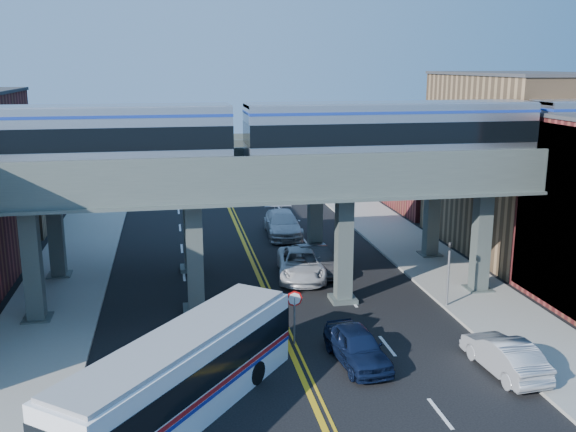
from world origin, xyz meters
name	(u,v)px	position (x,y,z in m)	size (l,w,h in m)	color
ground	(301,374)	(0.00, 0.00, 0.00)	(120.00, 120.00, 0.00)	black
sidewalk_west	(55,305)	(-11.50, 10.00, 0.08)	(5.00, 70.00, 0.16)	gray
sidewalk_east	(454,280)	(11.50, 10.00, 0.08)	(5.00, 70.00, 0.16)	gray
building_east_b	(517,164)	(18.50, 16.00, 6.00)	(8.00, 14.00, 12.00)	olive
building_east_c	(439,159)	(18.50, 29.00, 4.50)	(8.00, 10.00, 9.00)	maroon
mural_panel	(568,227)	(14.55, 4.00, 4.75)	(0.10, 9.50, 9.50)	teal
elevated_viaduct_near	(270,188)	(0.00, 8.00, 6.47)	(52.00, 3.60, 7.40)	#434E49
elevated_viaduct_far	(253,167)	(0.00, 15.00, 6.47)	(52.00, 3.60, 7.40)	#434E49
transit_train	(391,132)	(6.41, 8.00, 9.27)	(47.31, 2.97, 3.46)	black
stop_sign	(294,309)	(0.30, 3.00, 1.76)	(0.76, 0.09, 2.63)	slate
traffic_signal	(449,267)	(9.20, 6.00, 2.30)	(0.15, 0.18, 4.10)	slate
transit_bus	(182,376)	(-4.95, -2.30, 1.56)	(9.41, 10.88, 3.04)	white
car_lane_a	(357,346)	(2.62, 0.62, 0.79)	(1.87, 4.64, 1.58)	#0E1733
car_lane_b	(315,260)	(3.57, 13.02, 0.83)	(1.75, 5.03, 1.66)	#333336
car_lane_c	(301,264)	(2.55, 12.44, 0.83)	(2.76, 5.98, 1.66)	silver
car_lane_d	(283,224)	(3.15, 22.26, 0.90)	(2.53, 6.22, 1.81)	silver
car_parked_curb	(505,355)	(8.50, -1.35, 0.77)	(1.63, 4.69, 1.54)	#A2A3A6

